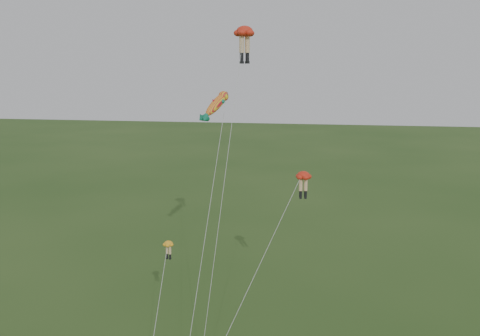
# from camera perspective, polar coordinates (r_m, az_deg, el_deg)

# --- Properties ---
(legs_kite_red_high) EXTENTS (3.17, 8.13, 22.96)m
(legs_kite_red_high) POSITION_cam_1_polar(r_m,az_deg,el_deg) (39.37, 0.42, 13.67)
(legs_kite_red_high) COLOR red
(legs_kite_red_high) RESTS_ON ground
(legs_kite_red_mid) EXTENTS (6.50, 10.90, 12.23)m
(legs_kite_red_mid) POSITION_cam_1_polar(r_m,az_deg,el_deg) (40.88, 6.57, -1.42)
(legs_kite_red_mid) COLOR red
(legs_kite_red_mid) RESTS_ON ground
(legs_kite_yellow) EXTENTS (0.96, 6.29, 7.86)m
(legs_kite_yellow) POSITION_cam_1_polar(r_m,az_deg,el_deg) (38.73, -7.81, -9.09)
(legs_kite_yellow) COLOR #FFAC20
(legs_kite_yellow) RESTS_ON ground
(fish_kite) EXTENTS (2.38, 15.12, 18.34)m
(fish_kite) POSITION_cam_1_polar(r_m,az_deg,el_deg) (43.44, -2.51, 6.71)
(fish_kite) COLOR yellow
(fish_kite) RESTS_ON ground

